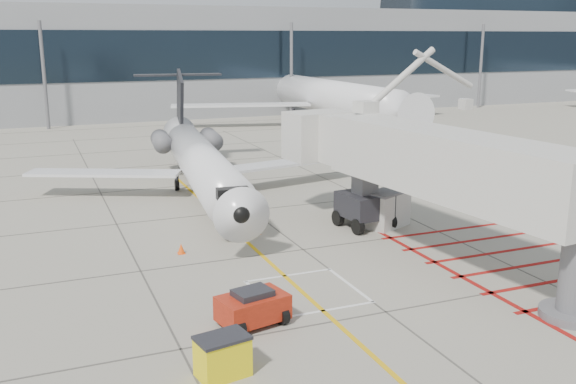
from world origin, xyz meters
name	(u,v)px	position (x,y,z in m)	size (l,w,h in m)	color
ground_plane	(339,277)	(0.00, 0.00, 0.00)	(260.00, 260.00, 0.00)	#9F9B89
regional_jet	(207,147)	(-2.20, 13.72, 3.78)	(22.90, 28.87, 7.57)	white
jet_bridge	(449,177)	(5.41, -0.11, 4.09)	(9.68, 20.43, 8.17)	silver
pushback_tug	(253,306)	(-5.09, -3.09, 0.72)	(2.46, 1.54, 1.44)	#AB2410
spill_bin	(223,356)	(-7.16, -6.20, 0.68)	(1.56, 1.04, 1.35)	yellow
baggage_cart	(357,206)	(5.35, 8.41, 0.60)	(1.91, 1.21, 1.21)	#4F5054
ground_power_unit	(387,209)	(5.90, 5.94, 1.00)	(2.54, 1.48, 2.01)	beige
cone_nose	(181,249)	(-5.75, 5.70, 0.25)	(0.37, 0.37, 0.51)	#FF4F0D
cone_side	(257,229)	(-1.29, 7.31, 0.28)	(0.41, 0.41, 0.57)	orange
terminal_building	(186,59)	(10.00, 70.00, 7.00)	(180.00, 28.00, 14.00)	gray
terminal_glass_band	(212,55)	(10.00, 55.95, 8.00)	(180.00, 0.10, 6.00)	black
terminal_dome	(518,15)	(70.00, 70.00, 14.00)	(40.00, 28.00, 28.00)	black
bg_aircraft_c	(323,74)	(20.75, 46.00, 5.96)	(35.77, 39.74, 11.92)	silver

